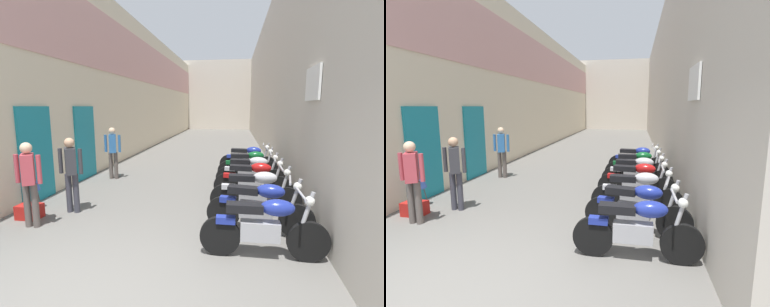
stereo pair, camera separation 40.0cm
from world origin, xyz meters
TOP-DOWN VIEW (x-y plane):
  - ground_plane at (0.00, 10.69)m, footprint 41.37×41.37m
  - building_left at (-3.16, 12.62)m, footprint 0.45×25.37m
  - building_right at (3.17, 12.68)m, footprint 0.45×25.37m
  - building_far_end at (0.00, 26.37)m, footprint 8.94×2.00m
  - motorcycle_nearest at (2.03, 1.49)m, footprint 1.85×0.58m
  - motorcycle_second at (2.03, 2.33)m, footprint 1.84×0.58m
  - motorcycle_third at (2.03, 3.24)m, footprint 1.85×0.58m
  - motorcycle_fourth at (2.03, 4.19)m, footprint 1.85×0.58m
  - motorcycle_fifth at (2.03, 4.97)m, footprint 1.85×0.58m
  - motorcycle_sixth at (2.03, 5.89)m, footprint 1.85×0.58m
  - motorcycle_seventh at (2.03, 6.89)m, footprint 1.85×0.58m
  - pedestrian_by_doorway at (-2.07, 2.00)m, footprint 0.52×0.39m
  - pedestrian_mid_alley at (-1.74, 2.80)m, footprint 0.52×0.39m
  - pedestrian_further_down at (-2.08, 5.61)m, footprint 0.52×0.39m
  - plastic_crate at (-2.41, 2.36)m, footprint 0.44×0.32m
  - umbrella_leaning at (-2.65, 2.83)m, footprint 0.20×0.35m

SIDE VIEW (x-z plane):
  - ground_plane at x=0.00m, z-range 0.00..0.00m
  - plastic_crate at x=-2.41m, z-range 0.00..0.28m
  - motorcycle_nearest at x=2.03m, z-range -0.02..1.02m
  - motorcycle_second at x=2.03m, z-range -0.02..1.02m
  - motorcycle_third at x=2.03m, z-range -0.02..1.02m
  - motorcycle_fourth at x=2.03m, z-range -0.02..1.02m
  - motorcycle_fifth at x=2.03m, z-range -0.02..1.02m
  - motorcycle_sixth at x=2.03m, z-range -0.02..1.02m
  - motorcycle_seventh at x=2.03m, z-range -0.02..1.02m
  - umbrella_leaning at x=-2.65m, z-range 0.20..1.16m
  - pedestrian_by_doorway at x=-2.07m, z-range 0.13..1.70m
  - pedestrian_mid_alley at x=-1.74m, z-range 0.13..1.70m
  - pedestrian_further_down at x=-2.08m, z-range 0.13..1.70m
  - building_left at x=-3.16m, z-range 0.03..6.12m
  - building_far_end at x=0.00m, z-range 0.00..6.55m
  - building_right at x=3.17m, z-range 0.00..6.57m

